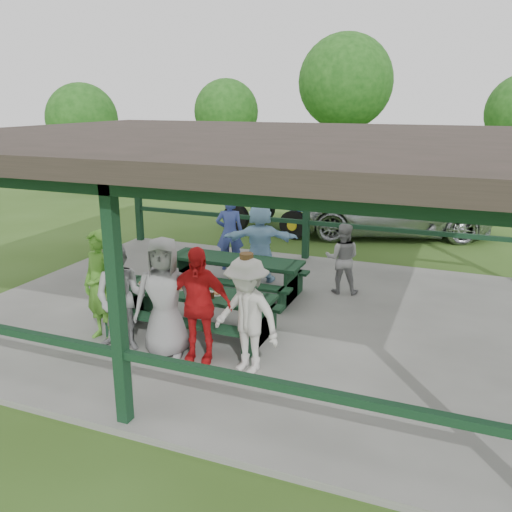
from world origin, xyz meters
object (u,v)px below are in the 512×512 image
at_px(spectator_blue, 230,233).
at_px(contestant_green, 100,286).
at_px(farm_trailer, 277,206).
at_px(contestant_grey_left, 120,298).
at_px(pickup_truck, 396,208).
at_px(picnic_table_near, 192,306).
at_px(contestant_grey_mid, 164,298).
at_px(spectator_lblue, 260,242).
at_px(contestant_white_fedora, 247,315).
at_px(contestant_red, 197,305).
at_px(picnic_table_far, 236,271).
at_px(spectator_grey, 342,258).

bearing_deg(spectator_blue, contestant_green, 64.30).
bearing_deg(farm_trailer, contestant_green, -80.35).
xyz_separation_m(contestant_grey_left, pickup_truck, (2.83, 9.72, -0.17)).
bearing_deg(picnic_table_near, contestant_grey_left, -128.04).
distance_m(contestant_grey_mid, spectator_lblue, 3.84).
xyz_separation_m(contestant_grey_left, contestant_white_fedora, (2.09, 0.06, 0.01)).
relative_size(contestant_red, farm_trailer, 0.42).
height_order(picnic_table_far, contestant_green, contestant_green).
bearing_deg(contestant_grey_mid, spectator_grey, 44.76).
xyz_separation_m(spectator_grey, pickup_truck, (0.25, 5.89, -0.04)).
distance_m(contestant_grey_left, farm_trailer, 8.98).
distance_m(contestant_grey_left, contestant_white_fedora, 2.09).
relative_size(contestant_white_fedora, spectator_lblue, 1.01).
distance_m(contestant_red, spectator_blue, 4.53).
bearing_deg(contestant_red, picnic_table_near, 111.56).
relative_size(contestant_grey_mid, spectator_grey, 1.30).
bearing_deg(picnic_table_far, spectator_grey, 24.82).
xyz_separation_m(contestant_green, contestant_red, (1.79, -0.07, -0.03)).
height_order(contestant_green, farm_trailer, contestant_green).
distance_m(pickup_truck, farm_trailer, 3.54).
bearing_deg(farm_trailer, contestant_grey_left, -77.13).
xyz_separation_m(picnic_table_far, contestant_white_fedora, (1.44, -2.87, 0.38)).
height_order(picnic_table_near, contestant_grey_left, contestant_grey_left).
xyz_separation_m(contestant_red, farm_trailer, (-1.91, 8.85, -0.26)).
height_order(picnic_table_far, pickup_truck, pickup_truck).
relative_size(contestant_green, contestant_grey_mid, 0.98).
relative_size(contestant_grey_left, pickup_truck, 0.30).
xyz_separation_m(contestant_green, spectator_blue, (0.35, 4.23, -0.05)).
relative_size(picnic_table_near, contestant_red, 1.58).
bearing_deg(picnic_table_far, contestant_white_fedora, -63.30).
relative_size(picnic_table_near, contestant_grey_mid, 1.50).
distance_m(picnic_table_near, contestant_green, 1.52).
distance_m(contestant_red, contestant_white_fedora, 0.81).
bearing_deg(pickup_truck, picnic_table_near, 149.19).
distance_m(spectator_lblue, spectator_grey, 1.81).
bearing_deg(pickup_truck, picnic_table_far, 144.78).
relative_size(picnic_table_far, pickup_truck, 0.48).
distance_m(spectator_lblue, pickup_truck, 6.18).
bearing_deg(picnic_table_far, contestant_green, -112.66).
relative_size(contestant_grey_left, contestant_grey_mid, 0.91).
bearing_deg(picnic_table_far, contestant_grey_mid, -87.85).
relative_size(spectator_blue, spectator_grey, 1.20).
bearing_deg(spectator_lblue, contestant_white_fedora, 90.22).
bearing_deg(contestant_green, contestant_grey_left, -4.27).
bearing_deg(picnic_table_far, spectator_lblue, 81.63).
height_order(contestant_grey_left, contestant_red, contestant_red).
bearing_deg(picnic_table_near, contestant_white_fedora, -32.63).
height_order(picnic_table_near, picnic_table_far, same).
relative_size(spectator_grey, farm_trailer, 0.34).
bearing_deg(spectator_blue, contestant_white_fedora, 96.40).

